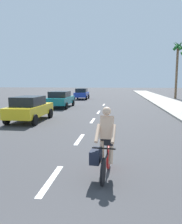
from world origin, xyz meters
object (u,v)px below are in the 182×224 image
(palm_tree_distant, at_px, (178,55))
(cyclist, at_px, (104,145))
(parked_car_yellow, at_px, (30,108))
(parked_car_teal, at_px, (60,99))
(parked_car_blue, at_px, (82,93))

(palm_tree_distant, bearing_deg, cyclist, -106.97)
(parked_car_yellow, relative_size, parked_car_teal, 0.90)
(cyclist, height_order, parked_car_yellow, cyclist)
(parked_car_blue, bearing_deg, palm_tree_distant, 10.61)
(parked_car_yellow, distance_m, palm_tree_distant, 25.80)
(cyclist, xyz_separation_m, parked_car_teal, (-5.34, 15.17, 0.01))
(parked_car_teal, xyz_separation_m, palm_tree_distant, (14.05, 13.36, 5.57))
(parked_car_yellow, height_order, parked_car_teal, same)
(parked_car_yellow, bearing_deg, cyclist, -55.06)
(parked_car_teal, distance_m, palm_tree_distant, 20.17)
(parked_car_blue, relative_size, palm_tree_distant, 0.48)
(parked_car_blue, bearing_deg, parked_car_yellow, -92.00)
(palm_tree_distant, bearing_deg, parked_car_teal, -136.44)
(cyclist, xyz_separation_m, parked_car_yellow, (-5.20, 7.53, 0.01))
(parked_car_teal, relative_size, palm_tree_distant, 0.53)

